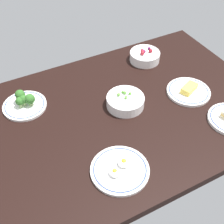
{
  "coord_description": "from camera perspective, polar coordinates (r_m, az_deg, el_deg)",
  "views": [
    {
      "loc": [
        -45.47,
        -86.8,
        102.53
      ],
      "look_at": [
        0.0,
        0.0,
        6.0
      ],
      "focal_mm": 48.76,
      "sensor_mm": 36.0,
      "label": 1
    }
  ],
  "objects": [
    {
      "name": "bowl_peas",
      "position": [
        1.42,
        2.51,
        2.08
      ],
      "size": [
        17.8,
        17.8,
        6.45
      ],
      "color": "white",
      "rests_on": "dining_table"
    },
    {
      "name": "plate_eggs",
      "position": [
        1.19,
        1.48,
        -10.73
      ],
      "size": [
        22.91,
        22.91,
        4.69
      ],
      "color": "white",
      "rests_on": "dining_table"
    },
    {
      "name": "plate_broccoli",
      "position": [
        1.47,
        -16.1,
        1.63
      ],
      "size": [
        20.36,
        20.36,
        8.26
      ],
      "color": "white",
      "rests_on": "dining_table"
    },
    {
      "name": "plate_cheese",
      "position": [
        1.54,
        14.16,
        3.83
      ],
      "size": [
        21.33,
        21.33,
        4.34
      ],
      "color": "white",
      "rests_on": "dining_table"
    },
    {
      "name": "dining_table",
      "position": [
        1.4,
        -0.0,
        -1.16
      ],
      "size": [
        150.3,
        93.77,
        4.0
      ],
      "primitive_type": "cube",
      "color": "black",
      "rests_on": "ground"
    },
    {
      "name": "bowl_berries",
      "position": [
        1.71,
        6.16,
        10.4
      ],
      "size": [
        16.62,
        16.62,
        7.08
      ],
      "color": "white",
      "rests_on": "dining_table"
    }
  ]
}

